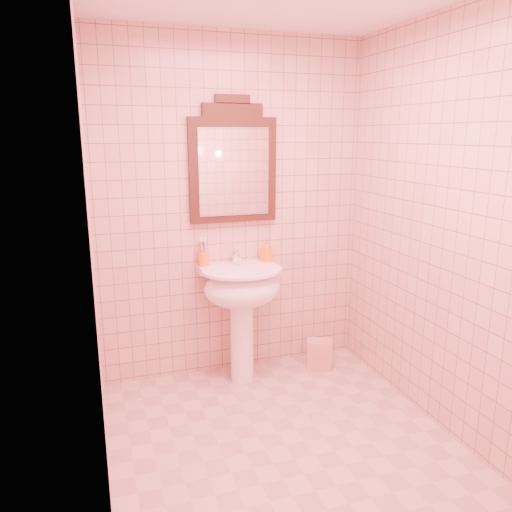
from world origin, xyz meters
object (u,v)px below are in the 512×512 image
object	(u,v)px
soap_dispenser	(267,251)
toothbrush_cup	(203,259)
pedestal_sink	(242,296)
towel	(319,354)
mirror	(233,165)

from	to	relation	value
soap_dispenser	toothbrush_cup	bearing A→B (deg)	155.04
pedestal_sink	towel	size ratio (longest dim) A/B	3.72
mirror	toothbrush_cup	bearing A→B (deg)	-172.80
mirror	soap_dispenser	bearing A→B (deg)	-12.95
soap_dispenser	pedestal_sink	bearing A→B (deg)	-170.60
toothbrush_cup	soap_dispenser	bearing A→B (deg)	-2.95
mirror	toothbrush_cup	size ratio (longest dim) A/B	4.84
toothbrush_cup	pedestal_sink	bearing A→B (deg)	-35.45
towel	toothbrush_cup	bearing A→B (deg)	167.98
pedestal_sink	mirror	distance (m)	0.95
mirror	soap_dispenser	distance (m)	0.69
pedestal_sink	toothbrush_cup	size ratio (longest dim) A/B	4.68
toothbrush_cup	soap_dispenser	distance (m)	0.48
mirror	pedestal_sink	bearing A→B (deg)	-90.00
toothbrush_cup	towel	xyz separation A→B (m)	(0.87, -0.18, -0.80)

